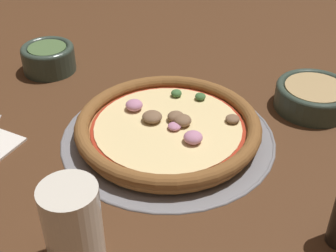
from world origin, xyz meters
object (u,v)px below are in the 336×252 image
pizza_tray (168,136)px  bowl_far (48,57)px  pizza (168,127)px  drinking_cup (73,227)px  bowl_near (314,95)px

pizza_tray → bowl_far: bowl_far is taller
pizza → bowl_far: bearing=86.4°
pizza → bowl_far: 0.32m
pizza_tray → bowl_far: (0.02, 0.32, 0.03)m
pizza_tray → bowl_far: bearing=86.3°
pizza → drinking_cup: size_ratio=2.60×
pizza_tray → bowl_near: bowl_near is taller
pizza_tray → drinking_cup: (-0.25, -0.08, 0.05)m
pizza → bowl_far: size_ratio=2.85×
pizza → bowl_near: 0.27m
pizza → drinking_cup: (-0.25, -0.08, 0.03)m
pizza_tray → pizza: (0.00, 0.00, 0.02)m
pizza_tray → pizza: pizza is taller
bowl_far → drinking_cup: bearing=-124.2°
pizza → drinking_cup: 0.27m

